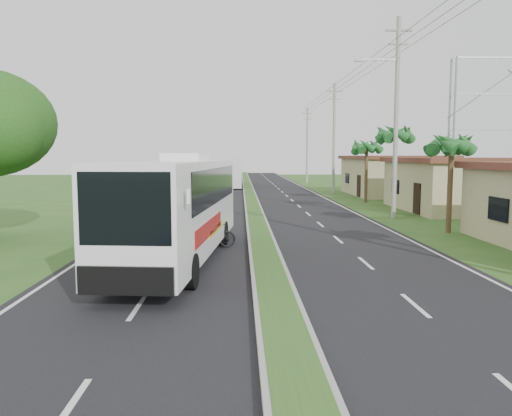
{
  "coord_description": "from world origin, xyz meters",
  "views": [
    {
      "loc": [
        -0.92,
        -12.17,
        3.79
      ],
      "look_at": [
        -0.32,
        6.82,
        1.8
      ],
      "focal_mm": 35.0,
      "sensor_mm": 36.0,
      "label": 1
    }
  ],
  "objects": [
    {
      "name": "ground",
      "position": [
        0.0,
        0.0,
        0.0
      ],
      "size": [
        180.0,
        180.0,
        0.0
      ],
      "primitive_type": "plane",
      "color": "#2A551F",
      "rests_on": "ground"
    },
    {
      "name": "road_asphalt",
      "position": [
        0.0,
        20.0,
        0.01
      ],
      "size": [
        14.0,
        160.0,
        0.02
      ],
      "primitive_type": "cube",
      "color": "black",
      "rests_on": "ground"
    },
    {
      "name": "median_strip",
      "position": [
        0.0,
        20.0,
        0.1
      ],
      "size": [
        1.2,
        160.0,
        0.18
      ],
      "color": "gray",
      "rests_on": "ground"
    },
    {
      "name": "lane_edge_left",
      "position": [
        -6.7,
        20.0,
        0.0
      ],
      "size": [
        0.12,
        160.0,
        0.01
      ],
      "primitive_type": "cube",
      "color": "silver",
      "rests_on": "ground"
    },
    {
      "name": "lane_edge_right",
      "position": [
        6.7,
        20.0,
        0.0
      ],
      "size": [
        0.12,
        160.0,
        0.01
      ],
      "primitive_type": "cube",
      "color": "silver",
      "rests_on": "ground"
    },
    {
      "name": "shop_mid",
      "position": [
        14.0,
        22.0,
        1.86
      ],
      "size": [
        7.6,
        10.6,
        3.67
      ],
      "color": "tan",
      "rests_on": "ground"
    },
    {
      "name": "shop_far",
      "position": [
        14.0,
        36.0,
        1.93
      ],
      "size": [
        8.6,
        11.6,
        3.82
      ],
      "color": "tan",
      "rests_on": "ground"
    },
    {
      "name": "palm_verge_b",
      "position": [
        9.4,
        12.0,
        4.36
      ],
      "size": [
        2.4,
        2.4,
        5.05
      ],
      "color": "#473321",
      "rests_on": "ground"
    },
    {
      "name": "palm_verge_c",
      "position": [
        8.8,
        19.0,
        5.12
      ],
      "size": [
        2.4,
        2.4,
        5.85
      ],
      "color": "#473321",
      "rests_on": "ground"
    },
    {
      "name": "palm_verge_d",
      "position": [
        9.3,
        28.0,
        4.55
      ],
      "size": [
        2.4,
        2.4,
        5.25
      ],
      "color": "#473321",
      "rests_on": "ground"
    },
    {
      "name": "utility_pole_b",
      "position": [
        8.47,
        18.0,
        6.26
      ],
      "size": [
        3.2,
        0.28,
        12.0
      ],
      "color": "gray",
      "rests_on": "ground"
    },
    {
      "name": "utility_pole_c",
      "position": [
        8.5,
        38.0,
        5.67
      ],
      "size": [
        1.6,
        0.28,
        11.0
      ],
      "color": "gray",
      "rests_on": "ground"
    },
    {
      "name": "utility_pole_d",
      "position": [
        8.5,
        58.0,
        5.42
      ],
      "size": [
        1.6,
        0.28,
        10.5
      ],
      "color": "gray",
      "rests_on": "ground"
    },
    {
      "name": "billboard_lattice",
      "position": [
        22.0,
        30.0,
        6.82
      ],
      "size": [
        10.18,
        1.18,
        12.07
      ],
      "color": "gray",
      "rests_on": "ground"
    },
    {
      "name": "coach_bus_main",
      "position": [
        -3.08,
        5.72,
        2.14
      ],
      "size": [
        3.66,
        12.21,
        3.89
      ],
      "rotation": [
        0.0,
        0.0,
        -0.1
      ],
      "color": "white",
      "rests_on": "ground"
    },
    {
      "name": "coach_bus_far",
      "position": [
        -2.19,
        49.72,
        2.11
      ],
      "size": [
        2.89,
        12.8,
        3.72
      ],
      "rotation": [
        0.0,
        0.0,
        0.01
      ],
      "color": "silver",
      "rests_on": "ground"
    },
    {
      "name": "motorcyclist",
      "position": [
        -2.0,
        8.04,
        0.91
      ],
      "size": [
        1.86,
        0.95,
        2.46
      ],
      "rotation": [
        0.0,
        0.0,
        0.26
      ],
      "color": "black",
      "rests_on": "ground"
    }
  ]
}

